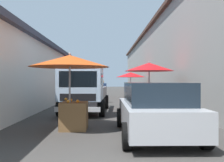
# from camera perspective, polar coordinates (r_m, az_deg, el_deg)

# --- Properties ---
(ground) EXTENTS (90.00, 90.00, 0.00)m
(ground) POSITION_cam_1_polar(r_m,az_deg,el_deg) (16.25, -0.49, -5.21)
(ground) COLOR #3D3A38
(building_left_whitewash) EXTENTS (49.80, 7.50, 3.62)m
(building_left_whitewash) POSITION_cam_1_polar(r_m,az_deg,el_deg) (19.63, -21.17, 1.00)
(building_left_whitewash) COLOR silver
(building_left_whitewash) RESTS_ON ground
(building_right_concrete) EXTENTS (49.80, 7.50, 6.15)m
(building_right_concrete) POSITION_cam_1_polar(r_m,az_deg,el_deg) (19.80, 19.92, 4.66)
(building_right_concrete) COLOR gray
(building_right_concrete) RESTS_ON ground
(fruit_stall_near_right) EXTENTS (2.23, 2.23, 2.12)m
(fruit_stall_near_right) POSITION_cam_1_polar(r_m,az_deg,el_deg) (18.36, -7.98, 0.33)
(fruit_stall_near_right) COLOR #9E9EA3
(fruit_stall_near_right) RESTS_ON ground
(fruit_stall_far_right) EXTENTS (2.60, 2.60, 2.31)m
(fruit_stall_far_right) POSITION_cam_1_polar(r_m,az_deg,el_deg) (21.64, 4.45, 0.75)
(fruit_stall_far_right) COLOR #9E9EA3
(fruit_stall_far_right) RESTS_ON ground
(fruit_stall_mid_lane) EXTENTS (2.35, 2.35, 2.44)m
(fruit_stall_mid_lane) POSITION_cam_1_polar(r_m,az_deg,el_deg) (11.93, 8.68, 1.88)
(fruit_stall_mid_lane) COLOR #9E9EA3
(fruit_stall_mid_lane) RESTS_ON ground
(fruit_stall_near_left) EXTENTS (2.41, 2.41, 2.35)m
(fruit_stall_near_left) POSITION_cam_1_polar(r_m,az_deg,el_deg) (7.50, -9.62, 1.83)
(fruit_stall_near_left) COLOR #9E9EA3
(fruit_stall_near_left) RESTS_ON ground
(hatchback_car) EXTENTS (3.92, 1.93, 1.45)m
(hatchback_car) POSITION_cam_1_polar(r_m,az_deg,el_deg) (6.74, 9.93, -6.42)
(hatchback_car) COLOR #ADAFB5
(hatchback_car) RESTS_ON ground
(delivery_truck) EXTENTS (5.00, 2.16, 2.08)m
(delivery_truck) POSITION_cam_1_polar(r_m,az_deg,el_deg) (10.91, -6.67, -2.34)
(delivery_truck) COLOR black
(delivery_truck) RESTS_ON ground
(vendor_by_crates) EXTENTS (0.23, 0.66, 1.68)m
(vendor_by_crates) POSITION_cam_1_polar(r_m,az_deg,el_deg) (18.24, -3.23, -1.56)
(vendor_by_crates) COLOR navy
(vendor_by_crates) RESTS_ON ground
(vendor_in_shade) EXTENTS (0.42, 0.52, 1.53)m
(vendor_in_shade) POSITION_cam_1_polar(r_m,az_deg,el_deg) (16.35, -2.22, -2.12)
(vendor_in_shade) COLOR #665B4C
(vendor_in_shade) RESTS_ON ground
(parked_scooter) EXTENTS (1.69, 0.46, 1.14)m
(parked_scooter) POSITION_cam_1_polar(r_m,az_deg,el_deg) (15.88, -7.10, -3.71)
(parked_scooter) COLOR black
(parked_scooter) RESTS_ON ground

